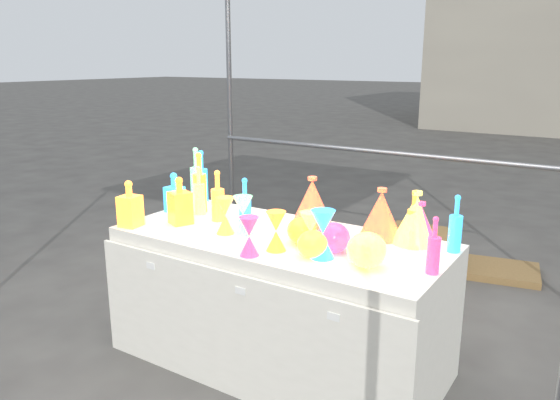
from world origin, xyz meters
The scene contains 30 objects.
ground centered at (0.00, 0.00, 0.00)m, with size 80.00×80.00×0.00m, color #5E5B57.
display_table centered at (0.00, -0.01, 0.37)m, with size 1.84×0.83×0.75m.
cardboard_box_closed centered at (0.21, 1.76, 0.18)m, with size 0.49×0.36×0.36m, color olive.
cardboard_box_flat centered at (0.74, 2.05, 0.03)m, with size 0.66×0.47×0.06m, color olive.
bottle_1 centered at (-0.85, 0.35, 0.92)m, with size 0.08×0.08×0.34m, color #188527, non-canonical shape.
bottle_2 centered at (-0.68, 0.14, 0.94)m, with size 0.08×0.08×0.37m, color gold, non-canonical shape.
bottle_4 centered at (-0.65, 0.09, 0.90)m, with size 0.07×0.07×0.30m, color #127276, non-canonical shape.
bottle_5 centered at (-0.85, 0.30, 0.94)m, with size 0.08×0.08×0.37m, color #BF2691, non-canonical shape.
bottle_6 centered at (-0.47, 0.05, 0.90)m, with size 0.08×0.08×0.30m, color red, non-canonical shape.
bottle_7 centered at (-0.23, -0.01, 0.90)m, with size 0.07×0.07×0.30m, color #188527, non-canonical shape.
decanter_0 centered at (-0.81, -0.31, 0.88)m, with size 0.11×0.11×0.27m, color red, non-canonical shape.
decanter_1 centered at (-0.61, -0.12, 0.89)m, with size 0.11×0.11×0.28m, color gold, non-canonical shape.
decanter_2 centered at (-0.81, 0.05, 0.88)m, with size 0.10×0.10×0.25m, color #188527, non-canonical shape.
hourglass_0 centered at (0.11, -0.20, 0.85)m, with size 0.10×0.10×0.20m, color gold, non-canonical shape.
hourglass_1 centered at (0.04, -0.34, 0.85)m, with size 0.10×0.10×0.19m, color #1F40B7, non-canonical shape.
hourglass_2 centered at (0.28, -0.16, 0.86)m, with size 0.11×0.11×0.21m, color #127276, non-canonical shape.
hourglass_3 centered at (-0.18, -0.08, 0.86)m, with size 0.11×0.11×0.21m, color #BF2691, non-canonical shape.
hourglass_4 centered at (-0.27, -0.12, 0.85)m, with size 0.10×0.10×0.20m, color red, non-canonical shape.
hourglass_5 centered at (0.35, -0.17, 0.87)m, with size 0.12×0.12×0.24m, color #188527, non-canonical shape.
globe_0 centered at (0.31, -0.19, 0.81)m, with size 0.15×0.15×0.12m, color red, non-canonical shape.
globe_1 centered at (0.58, -0.17, 0.82)m, with size 0.18×0.18×0.15m, color #127276, non-canonical shape.
globe_2 centered at (0.16, -0.04, 0.81)m, with size 0.15×0.15×0.12m, color gold, non-canonical shape.
globe_3 centered at (0.36, -0.08, 0.82)m, with size 0.17×0.17×0.13m, color #1F40B7, non-canonical shape.
lampshade_0 centered at (0.04, 0.28, 0.89)m, with size 0.24×0.24×0.28m, color gold, non-canonical shape.
lampshade_1 centered at (0.46, 0.27, 0.89)m, with size 0.23×0.23×0.27m, color gold, non-canonical shape.
lampshade_2 centered at (0.68, 0.28, 0.86)m, with size 0.19×0.19×0.22m, color #1F40B7, non-canonical shape.
lampshade_3 centered at (0.65, 0.28, 0.89)m, with size 0.24×0.24×0.28m, color #127276, non-canonical shape.
bottle_8 centered at (0.86, 0.26, 0.90)m, with size 0.06×0.06×0.29m, color #188527, non-canonical shape.
bottle_9 centered at (0.64, 0.27, 0.89)m, with size 0.06×0.06×0.28m, color gold, non-canonical shape.
bottle_10 centered at (0.86, -0.08, 0.88)m, with size 0.06×0.06×0.26m, color #1F40B7, non-canonical shape.
Camera 1 is at (1.52, -2.35, 1.67)m, focal length 35.00 mm.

